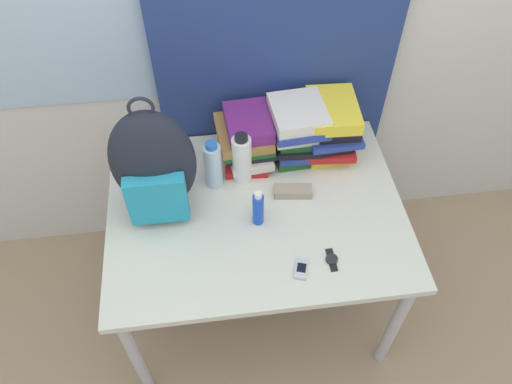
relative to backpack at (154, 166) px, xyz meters
The scene contains 14 objects.
ground_plane 1.12m from the backpack, 53.89° to the right, with size 12.00×12.00×0.00m, color #9E8466.
wall_back 0.67m from the backpack, 52.43° to the left, with size 6.00×0.06×2.50m.
curtain_blue 0.72m from the backpack, 39.01° to the left, with size 0.98×0.04×2.50m.
desk 0.48m from the backpack, ahead, with size 1.16×0.88×0.70m.
backpack is the anchor object (origin of this frame).
book_stack_left 0.44m from the backpack, 32.73° to the left, with size 0.24×0.29×0.21m.
book_stack_center 0.62m from the backpack, 21.93° to the left, with size 0.23×0.29×0.25m.
book_stack_right 0.75m from the backpack, 18.17° to the left, with size 0.25×0.28×0.25m.
water_bottle 0.26m from the backpack, 23.99° to the left, with size 0.07×0.07×0.23m.
sports_bottle 0.37m from the backpack, 18.90° to the left, with size 0.08×0.08×0.24m.
sunscreen_bottle 0.41m from the backpack, 18.57° to the right, with size 0.04×0.04×0.17m.
cell_phone 0.64m from the backpack, 36.18° to the right, with size 0.07×0.09×0.02m.
sunglasses_case 0.56m from the backpack, ahead, with size 0.16×0.07×0.04m.
wristwatch 0.72m from the backpack, 28.62° to the right, with size 0.04×0.10×0.01m.
Camera 1 is at (-0.15, -0.76, 2.24)m, focal length 35.00 mm.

